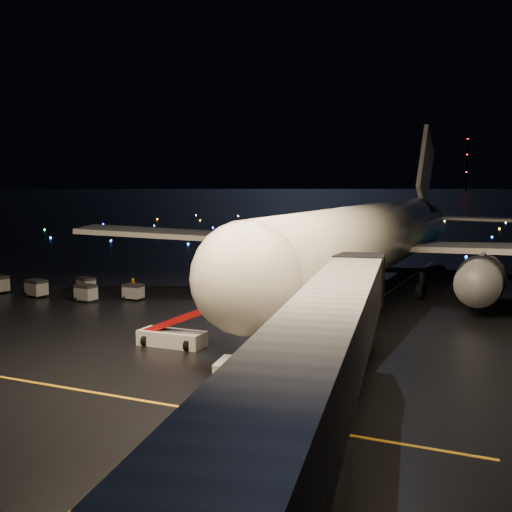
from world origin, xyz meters
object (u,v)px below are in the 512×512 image
(baggage_cart_0, at_px, (133,292))
(crew_c, at_px, (133,287))
(airliner, at_px, (380,199))
(pushback_tug, at_px, (258,370))
(baggage_cart_1, at_px, (86,285))
(baggage_cart_4, at_px, (36,288))
(belt_loader, at_px, (172,322))
(baggage_cart_2, at_px, (86,293))

(baggage_cart_0, bearing_deg, crew_c, 125.90)
(airliner, height_order, crew_c, airliner)
(pushback_tug, bearing_deg, baggage_cart_0, 127.54)
(baggage_cart_0, bearing_deg, airliner, 35.63)
(airliner, xyz_separation_m, baggage_cart_0, (-20.15, -14.13, -8.67))
(baggage_cart_1, relative_size, baggage_cart_4, 0.91)
(airliner, xyz_separation_m, belt_loader, (-7.62, -27.36, -7.78))
(belt_loader, height_order, baggage_cart_0, belt_loader)
(airliner, distance_m, baggage_cart_2, 30.24)
(airliner, xyz_separation_m, pushback_tug, (1.58, -33.42, -8.36))
(airliner, bearing_deg, baggage_cart_4, -150.84)
(pushback_tug, height_order, baggage_cart_4, pushback_tug)
(baggage_cart_0, relative_size, baggage_cart_4, 0.90)
(crew_c, xyz_separation_m, baggage_cart_0, (0.78, -1.10, -0.20))
(crew_c, bearing_deg, baggage_cart_1, -146.23)
(airliner, height_order, baggage_cart_1, airliner)
(pushback_tug, height_order, belt_loader, belt_loader)
(pushback_tug, bearing_deg, crew_c, 126.97)
(baggage_cart_1, xyz_separation_m, baggage_cart_2, (3.17, -3.93, 0.03))
(baggage_cart_0, height_order, baggage_cart_2, baggage_cart_2)
(airliner, distance_m, baggage_cart_4, 35.15)
(belt_loader, xyz_separation_m, baggage_cart_4, (-22.08, 10.62, -0.81))
(crew_c, bearing_deg, pushback_tug, -5.61)
(airliner, relative_size, crew_c, 34.71)
(belt_loader, bearing_deg, baggage_cart_2, 145.09)
(belt_loader, height_order, baggage_cart_4, belt_loader)
(baggage_cart_2, relative_size, baggage_cart_4, 0.94)
(belt_loader, bearing_deg, crew_c, 131.56)
(belt_loader, height_order, baggage_cart_2, belt_loader)
(airliner, bearing_deg, pushback_tug, -87.54)
(crew_c, height_order, baggage_cart_1, crew_c)
(pushback_tug, bearing_deg, baggage_cart_4, 141.07)
(baggage_cart_2, xyz_separation_m, baggage_cart_4, (-5.99, -0.06, 0.05))
(crew_c, xyz_separation_m, baggage_cart_4, (-8.77, -3.70, -0.12))
(baggage_cart_1, distance_m, baggage_cart_2, 5.05)
(belt_loader, distance_m, crew_c, 19.56)
(belt_loader, bearing_deg, baggage_cart_1, 141.48)
(belt_loader, relative_size, baggage_cart_4, 3.43)
(pushback_tug, xyz_separation_m, baggage_cart_0, (-21.73, 19.29, -0.31))
(baggage_cart_1, height_order, baggage_cart_2, baggage_cart_2)
(baggage_cart_0, distance_m, baggage_cart_2, 4.38)
(belt_loader, distance_m, baggage_cart_2, 19.33)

